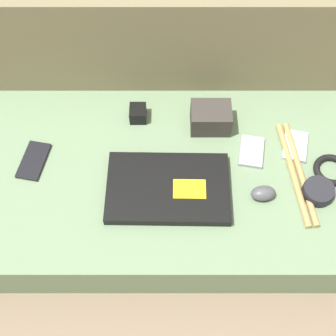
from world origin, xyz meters
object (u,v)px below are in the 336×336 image
laptop (168,188)px  computer_mouse (263,193)px  phone_small (251,151)px  camera_pouch (210,118)px  speaker_puck (318,191)px  phone_silver (34,161)px  phone_black (295,145)px  charger_brick (138,113)px

laptop → computer_mouse: computer_mouse is taller
phone_small → camera_pouch: size_ratio=0.98×
speaker_puck → phone_silver: speaker_puck is taller
phone_small → phone_silver: bearing=-167.1°
computer_mouse → speaker_puck: computer_mouse is taller
laptop → camera_pouch: 0.26m
phone_silver → laptop: bearing=-2.9°
phone_silver → computer_mouse: bearing=0.8°
computer_mouse → phone_black: size_ratio=0.62×
phone_black → camera_pouch: (-0.25, 0.08, 0.03)m
speaker_puck → camera_pouch: (-0.29, 0.24, 0.02)m
phone_silver → phone_small: same height
laptop → computer_mouse: 0.26m
camera_pouch → phone_small: bearing=-40.2°
laptop → speaker_puck: size_ratio=3.88×
speaker_puck → phone_silver: size_ratio=0.64×
speaker_puck → phone_small: bearing=140.4°
computer_mouse → phone_small: (-0.02, 0.15, -0.01)m
computer_mouse → camera_pouch: 0.28m
laptop → phone_silver: (-0.39, 0.10, -0.01)m
phone_black → phone_silver: bearing=-163.3°
camera_pouch → phone_black: bearing=-17.8°
laptop → charger_brick: 0.27m
phone_black → camera_pouch: camera_pouch is taller
laptop → speaker_puck: speaker_puck is taller
phone_black → camera_pouch: bearing=175.1°
speaker_puck → phone_black: bearing=103.6°
camera_pouch → computer_mouse: bearing=-61.6°
speaker_puck → camera_pouch: camera_pouch is taller
phone_small → camera_pouch: 0.16m
phone_silver → phone_small: size_ratio=1.17×
speaker_puck → phone_small: 0.22m
speaker_puck → phone_small: size_ratio=0.75×
phone_silver → camera_pouch: size_ratio=1.15×
computer_mouse → camera_pouch: camera_pouch is taller
phone_silver → camera_pouch: camera_pouch is taller
speaker_puck → laptop: bearing=178.3°
phone_black → phone_small: size_ratio=1.01×
phone_small → charger_brick: charger_brick is taller
phone_silver → camera_pouch: 0.54m
computer_mouse → charger_brick: size_ratio=1.32×
phone_small → charger_brick: bearing=169.1°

